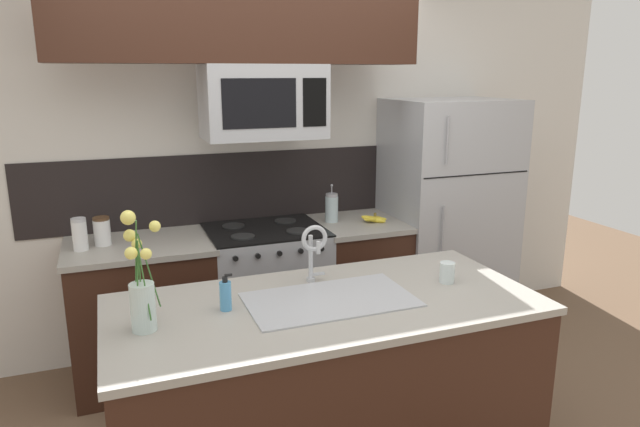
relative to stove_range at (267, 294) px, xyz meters
The scene contains 18 objects.
rear_partition 0.97m from the stove_range, 51.72° to the left, with size 5.20×0.10×2.60m, color silver.
splash_band 0.76m from the stove_range, 90.00° to the left, with size 3.03×0.01×0.48m, color black.
back_counter_left 0.80m from the stove_range, behind, with size 0.87×0.65×0.91m.
back_counter_right 0.67m from the stove_range, ahead, with size 0.61×0.65×0.91m.
stove_range is the anchor object (origin of this frame).
microwave 1.29m from the stove_range, 89.84° to the right, with size 0.74×0.40×0.45m.
upper_cabinet_band 1.82m from the stove_range, 159.23° to the right, with size 2.19×0.34×0.60m, color #381E14.
refrigerator 1.45m from the stove_range, ahead, with size 0.87×0.74×1.74m.
storage_jar_tall 1.25m from the stove_range, behind, with size 0.09×0.09×0.19m.
storage_jar_medium 1.14m from the stove_range, behind, with size 0.10×0.10×0.17m.
banana_bunch 0.91m from the stove_range, ahead, with size 0.19×0.15×0.08m.
french_press 0.74m from the stove_range, ahead, with size 0.09×0.09×0.27m.
island_counter 1.25m from the stove_range, 92.62° to the right, with size 1.96×0.90×0.91m.
kitchen_sink 1.31m from the stove_range, 91.75° to the right, with size 0.76×0.44×0.16m.
sink_faucet 1.22m from the stove_range, 92.07° to the right, with size 0.14×0.14×0.31m.
dish_soap_bottle 1.39m from the stove_range, 113.07° to the right, with size 0.06×0.05×0.16m.
spare_glass 1.46m from the stove_range, 64.52° to the right, with size 0.07×0.07×0.10m.
flower_vase 1.64m from the stove_range, 124.11° to the right, with size 0.15×0.18×0.49m.
Camera 1 is at (-0.94, -2.61, 1.93)m, focal length 32.00 mm.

